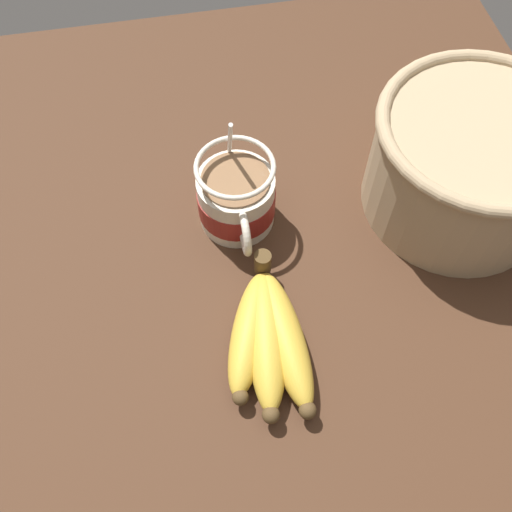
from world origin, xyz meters
TOP-DOWN VIEW (x-y plane):
  - table at (0.00, 0.00)cm, footprint 101.60×101.60cm
  - coffee_mug at (-9.32, 3.69)cm, footprint 15.31×9.50cm
  - banana_bunch at (8.10, 4.12)cm, footprint 19.26×10.68cm
  - woven_basket at (-6.98, 31.33)cm, footprint 24.36×24.36cm

SIDE VIEW (x-z plane):
  - table at x=0.00cm, z-range 0.00..3.37cm
  - banana_bunch at x=8.10cm, z-range 3.19..7.63cm
  - coffee_mug at x=-9.32cm, z-range -0.01..15.00cm
  - woven_basket at x=-6.98cm, z-range 3.76..17.95cm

